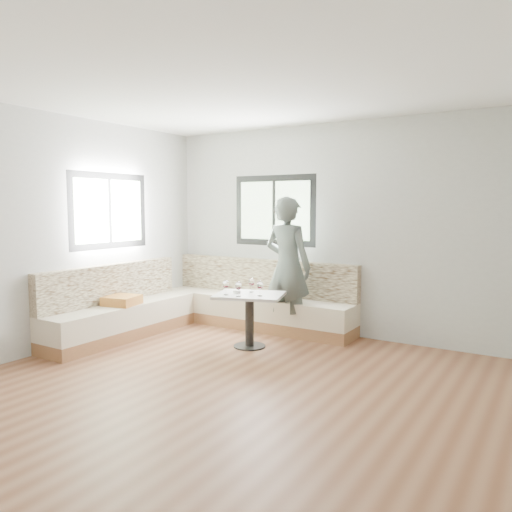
{
  "coord_description": "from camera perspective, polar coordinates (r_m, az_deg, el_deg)",
  "views": [
    {
      "loc": [
        2.65,
        -3.65,
        1.71
      ],
      "look_at": [
        -0.55,
        1.45,
        1.11
      ],
      "focal_mm": 35.0,
      "sensor_mm": 36.0,
      "label": 1
    }
  ],
  "objects": [
    {
      "name": "wine_glass_d",
      "position": [
        6.14,
        -0.52,
        -3.02
      ],
      "size": [
        0.08,
        0.08,
        0.18
      ],
      "color": "white",
      "rests_on": "table"
    },
    {
      "name": "person",
      "position": [
        6.57,
        3.65,
        -1.23
      ],
      "size": [
        0.71,
        0.5,
        1.84
      ],
      "primitive_type": "imported",
      "rotation": [
        0.0,
        0.0,
        3.04
      ],
      "color": "#4C554F",
      "rests_on": "ground"
    },
    {
      "name": "wine_glass_c",
      "position": [
        5.88,
        0.44,
        -3.4
      ],
      "size": [
        0.08,
        0.08,
        0.18
      ],
      "color": "white",
      "rests_on": "table"
    },
    {
      "name": "olive_ramekin",
      "position": [
        6.08,
        -2.21,
        -4.11
      ],
      "size": [
        0.09,
        0.09,
        0.04
      ],
      "color": "white",
      "rests_on": "table"
    },
    {
      "name": "wine_glass_a",
      "position": [
        5.95,
        -3.47,
        -3.3
      ],
      "size": [
        0.08,
        0.08,
        0.18
      ],
      "color": "white",
      "rests_on": "table"
    },
    {
      "name": "room",
      "position": [
        4.63,
        -4.05,
        2.0
      ],
      "size": [
        5.01,
        5.01,
        2.81
      ],
      "color": "brown",
      "rests_on": "ground"
    },
    {
      "name": "wine_glass_b",
      "position": [
        5.84,
        -2.02,
        -3.46
      ],
      "size": [
        0.08,
        0.08,
        0.18
      ],
      "color": "white",
      "rests_on": "table"
    },
    {
      "name": "banquette",
      "position": [
        6.91,
        -6.53,
        -5.85
      ],
      "size": [
        2.9,
        2.8,
        0.95
      ],
      "color": "#99633C",
      "rests_on": "ground"
    },
    {
      "name": "table",
      "position": [
        6.08,
        -0.75,
        -5.87
      ],
      "size": [
        0.95,
        0.84,
        0.66
      ],
      "rotation": [
        0.0,
        0.0,
        0.32
      ],
      "color": "black",
      "rests_on": "ground"
    }
  ]
}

